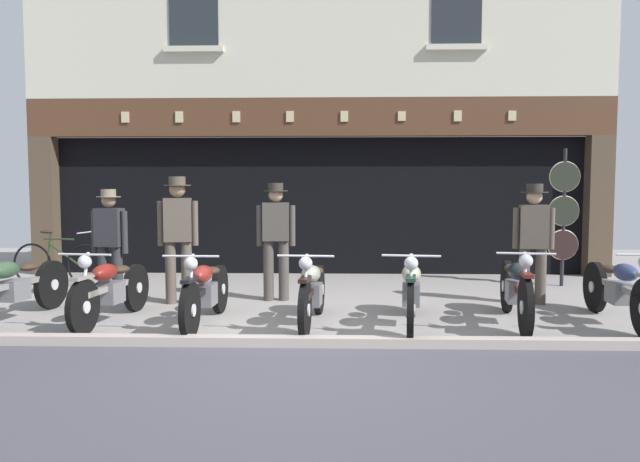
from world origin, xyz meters
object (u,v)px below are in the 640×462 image
at_px(motorcycle_left, 111,288).
at_px(motorcycle_right, 516,288).
at_px(motorcycle_center_left, 206,290).
at_px(tyre_sign_pole, 564,212).
at_px(salesman_left, 110,240).
at_px(motorcycle_center_right, 411,290).
at_px(motorcycle_far_right, 619,289).
at_px(salesman_right, 276,235).
at_px(assistant_far_right, 533,237).
at_px(leaning_bicycle, 59,263).
at_px(motorcycle_far_left, 14,286).
at_px(advert_board_near, 183,180).
at_px(shopkeeper_center, 178,232).
at_px(motorcycle_center, 312,290).

distance_m(motorcycle_left, motorcycle_right, 4.88).
distance_m(motorcycle_center_left, tyre_sign_pole, 6.15).
distance_m(motorcycle_center_left, salesman_left, 2.29).
xyz_separation_m(motorcycle_center_right, motorcycle_far_right, (2.49, 0.16, 0.00)).
height_order(salesman_right, assistant_far_right, salesman_right).
relative_size(motorcycle_far_right, leaning_bicycle, 1.22).
relative_size(motorcycle_left, leaning_bicycle, 1.12).
height_order(tyre_sign_pole, leaning_bicycle, tyre_sign_pole).
xyz_separation_m(motorcycle_far_left, advert_board_near, (0.98, 4.24, 1.37)).
bearing_deg(salesman_left, motorcycle_left, 120.72).
height_order(shopkeeper_center, advert_board_near, advert_board_near).
bearing_deg(motorcycle_center, motorcycle_far_right, -172.78).
bearing_deg(advert_board_near, tyre_sign_pole, -11.91).
bearing_deg(motorcycle_right, shopkeeper_center, -6.70).
height_order(motorcycle_far_left, motorcycle_far_right, motorcycle_far_right).
distance_m(motorcycle_far_left, advert_board_near, 4.57).
height_order(motorcycle_far_right, salesman_right, salesman_right).
bearing_deg(assistant_far_right, motorcycle_center_left, 27.03).
bearing_deg(salesman_left, shopkeeper_center, -178.71).
height_order(motorcycle_center, motorcycle_center_right, motorcycle_center_right).
bearing_deg(leaning_bicycle, motorcycle_right, 77.44).
xyz_separation_m(motorcycle_center, motorcycle_right, (2.43, 0.14, 0.02)).
relative_size(motorcycle_left, salesman_right, 1.13).
bearing_deg(motorcycle_center, assistant_far_right, -150.46).
bearing_deg(salesman_left, motorcycle_center_right, 169.83).
relative_size(motorcycle_far_right, assistant_far_right, 1.24).
height_order(motorcycle_far_left, motorcycle_left, motorcycle_far_left).
distance_m(motorcycle_left, motorcycle_center_right, 3.62).
distance_m(salesman_left, tyre_sign_pole, 7.21).
relative_size(motorcycle_center, motorcycle_center_right, 0.93).
bearing_deg(motorcycle_far_left, salesman_right, -147.48).
xyz_separation_m(salesman_left, leaning_bicycle, (-1.40, 1.33, -0.51)).
xyz_separation_m(motorcycle_center_right, salesman_left, (-4.15, 1.45, 0.46)).
relative_size(motorcycle_far_right, salesman_right, 1.23).
xyz_separation_m(motorcycle_left, shopkeeper_center, (0.50, 1.20, 0.59)).
height_order(salesman_left, salesman_right, salesman_right).
relative_size(motorcycle_right, salesman_left, 1.29).
distance_m(salesman_left, salesman_right, 2.39).
bearing_deg(tyre_sign_pole, motorcycle_right, -119.93).
height_order(motorcycle_far_right, leaning_bicycle, leaning_bicycle).
xyz_separation_m(motorcycle_far_left, motorcycle_right, (6.10, -0.01, 0.01)).
bearing_deg(shopkeeper_center, advert_board_near, -87.87).
bearing_deg(tyre_sign_pole, motorcycle_center, -143.85).
distance_m(salesman_left, advert_board_near, 3.10).
bearing_deg(motorcycle_far_right, tyre_sign_pole, -95.02).
height_order(tyre_sign_pole, advert_board_near, tyre_sign_pole).
bearing_deg(salesman_left, advert_board_near, -86.43).
xyz_separation_m(motorcycle_far_left, motorcycle_center_left, (2.40, -0.16, -0.01)).
xyz_separation_m(motorcycle_left, motorcycle_center, (2.45, -0.09, 0.00)).
bearing_deg(motorcycle_left, tyre_sign_pole, -150.10).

